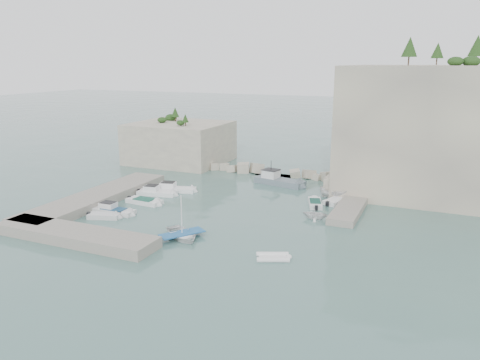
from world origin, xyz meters
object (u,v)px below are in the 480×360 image
at_px(motorboat_a, 174,191).
at_px(tender_east_b, 315,205).
at_px(motorboat_c, 145,203).
at_px(tender_east_d, 335,199).
at_px(work_boat, 280,185).
at_px(motorboat_b, 157,195).
at_px(inflatable_dinghy, 273,259).
at_px(motorboat_d, 114,213).
at_px(motorboat_e, 104,218).
at_px(tender_east_a, 315,219).
at_px(rowboat, 182,238).
at_px(tender_east_c, 338,202).

bearing_deg(motorboat_a, tender_east_b, -10.04).
xyz_separation_m(motorboat_c, tender_east_d, (21.67, 11.85, 0.00)).
distance_m(motorboat_a, tender_east_d, 21.88).
bearing_deg(tender_east_d, work_boat, 73.84).
height_order(motorboat_a, motorboat_b, same).
bearing_deg(motorboat_a, inflatable_dinghy, -52.76).
xyz_separation_m(motorboat_a, motorboat_d, (-1.44, -11.27, 0.00)).
relative_size(motorboat_d, work_boat, 0.70).
height_order(motorboat_e, tender_east_d, tender_east_d).
height_order(motorboat_e, tender_east_a, tender_east_a).
xyz_separation_m(motorboat_d, inflatable_dinghy, (21.74, -4.96, 0.00)).
bearing_deg(motorboat_e, motorboat_a, 66.04).
bearing_deg(tender_east_d, motorboat_e, 137.10).
bearing_deg(inflatable_dinghy, rowboat, 149.60).
height_order(motorboat_c, tender_east_b, same).
height_order(inflatable_dinghy, tender_east_a, tender_east_a).
relative_size(rowboat, inflatable_dinghy, 1.55).
relative_size(motorboat_b, tender_east_d, 1.34).
distance_m(motorboat_a, tender_east_b, 19.65).
height_order(motorboat_b, tender_east_c, motorboat_b).
bearing_deg(tender_east_b, motorboat_a, 75.42).
height_order(motorboat_a, motorboat_d, same).
distance_m(motorboat_d, tender_east_a, 23.63).
xyz_separation_m(motorboat_d, rowboat, (11.47, -3.66, 0.00)).
xyz_separation_m(motorboat_b, inflatable_dinghy, (21.48, -13.75, 0.00)).
bearing_deg(motorboat_a, motorboat_d, -111.40).
bearing_deg(tender_east_d, motorboat_a, 111.93).
bearing_deg(tender_east_b, motorboat_c, 92.73).
distance_m(motorboat_c, rowboat, 13.49).
bearing_deg(motorboat_d, motorboat_a, 82.08).
bearing_deg(tender_east_b, inflatable_dinghy, 163.63).
xyz_separation_m(motorboat_c, rowboat, (10.49, -8.47, 0.00)).
relative_size(tender_east_b, tender_east_c, 0.86).
height_order(motorboat_e, tender_east_b, same).
xyz_separation_m(motorboat_a, inflatable_dinghy, (20.30, -16.23, 0.00)).
bearing_deg(motorboat_e, motorboat_b, 71.01).
bearing_deg(motorboat_d, tender_east_c, 32.43).
bearing_deg(motorboat_b, motorboat_a, 53.93).
bearing_deg(tender_east_d, motorboat_c, 126.33).
bearing_deg(rowboat, tender_east_d, 5.27).
xyz_separation_m(motorboat_a, motorboat_e, (-1.34, -13.15, 0.00)).
bearing_deg(inflatable_dinghy, tender_east_b, 69.11).
bearing_deg(tender_east_c, work_boat, 80.43).
bearing_deg(motorboat_d, inflatable_dinghy, -13.48).
height_order(tender_east_a, tender_east_c, tender_east_a).
bearing_deg(rowboat, motorboat_c, 85.16).
distance_m(motorboat_b, tender_east_c, 23.99).
height_order(rowboat, tender_east_b, rowboat).
relative_size(motorboat_e, inflatable_dinghy, 1.20).
xyz_separation_m(tender_east_b, tender_east_c, (2.34, 2.55, 0.00)).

